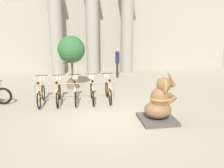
{
  "coord_description": "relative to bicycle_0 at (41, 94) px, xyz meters",
  "views": [
    {
      "loc": [
        -0.95,
        -6.71,
        2.91
      ],
      "look_at": [
        0.19,
        0.68,
        1.0
      ],
      "focal_mm": 35.0,
      "sensor_mm": 36.0,
      "label": 1
    }
  ],
  "objects": [
    {
      "name": "column_middle",
      "position": [
        2.45,
        5.75,
        2.21
      ],
      "size": [
        1.03,
        1.03,
        5.16
      ],
      "color": "gray",
      "rests_on": "ground_plane"
    },
    {
      "name": "bicycle_4",
      "position": [
        2.67,
        0.02,
        0.0
      ],
      "size": [
        0.48,
        1.73,
        1.07
      ],
      "color": "black",
      "rests_on": "ground_plane"
    },
    {
      "name": "bicycle_1",
      "position": [
        0.67,
        -0.02,
        0.0
      ],
      "size": [
        0.48,
        1.73,
        1.07
      ],
      "color": "black",
      "rests_on": "ground_plane"
    },
    {
      "name": "bicycle_0",
      "position": [
        0.0,
        0.0,
        0.0
      ],
      "size": [
        0.48,
        1.73,
        1.07
      ],
      "color": "black",
      "rests_on": "ground_plane"
    },
    {
      "name": "elephant_statue",
      "position": [
        4.0,
        -2.3,
        0.16
      ],
      "size": [
        1.12,
        1.12,
        1.69
      ],
      "color": "#4C4742",
      "rests_on": "ground_plane"
    },
    {
      "name": "person_pedestrian",
      "position": [
        3.82,
        4.3,
        0.67
      ],
      "size": [
        0.24,
        0.47,
        1.78
      ],
      "color": "#28282D",
      "rests_on": "ground_plane"
    },
    {
      "name": "ground_plane",
      "position": [
        2.45,
        -1.85,
        -0.41
      ],
      "size": [
        60.0,
        60.0,
        0.0
      ],
      "primitive_type": "plane",
      "color": "#9E937F"
    },
    {
      "name": "column_left",
      "position": [
        0.2,
        5.75,
        2.21
      ],
      "size": [
        1.03,
        1.03,
        5.16
      ],
      "color": "gray",
      "rests_on": "ground_plane"
    },
    {
      "name": "building_facade",
      "position": [
        2.45,
        6.75,
        2.59
      ],
      "size": [
        20.0,
        0.2,
        6.0
      ],
      "color": "#A39E8E",
      "rests_on": "ground_plane"
    },
    {
      "name": "bicycle_2",
      "position": [
        1.34,
        -0.0,
        0.0
      ],
      "size": [
        0.48,
        1.73,
        1.07
      ],
      "color": "black",
      "rests_on": "ground_plane"
    },
    {
      "name": "column_right",
      "position": [
        4.71,
        5.75,
        2.21
      ],
      "size": [
        1.03,
        1.03,
        5.16
      ],
      "color": "gray",
      "rests_on": "ground_plane"
    },
    {
      "name": "bike_rack",
      "position": [
        1.34,
        0.1,
        0.18
      ],
      "size": [
        3.27,
        0.05,
        0.77
      ],
      "color": "gray",
      "rests_on": "ground_plane"
    },
    {
      "name": "bicycle_3",
      "position": [
        2.0,
        -0.01,
        0.0
      ],
      "size": [
        0.48,
        1.73,
        1.07
      ],
      "color": "black",
      "rests_on": "ground_plane"
    },
    {
      "name": "potted_tree",
      "position": [
        1.18,
        2.27,
        1.41
      ],
      "size": [
        1.32,
        1.32,
        2.58
      ],
      "color": "brown",
      "rests_on": "ground_plane"
    }
  ]
}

